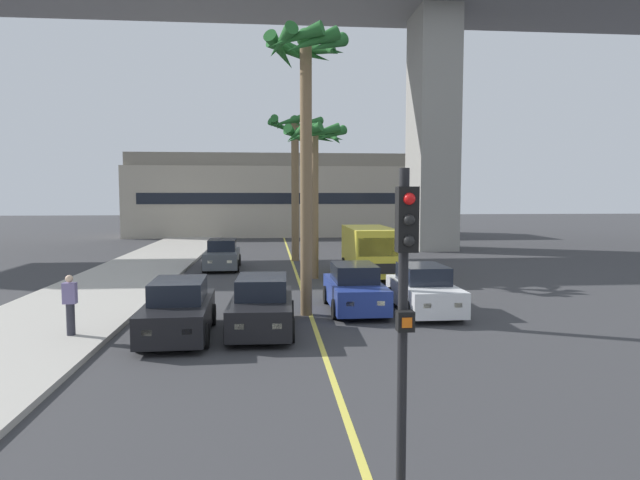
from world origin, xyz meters
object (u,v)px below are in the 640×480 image
(car_queue_front, at_px, (355,289))
(pedestrian_far_along, at_px, (70,304))
(car_queue_second, at_px, (262,306))
(traffic_light_median_near, at_px, (404,294))
(car_queue_fifth, at_px, (424,291))
(palm_tree_far_median, at_px, (295,150))
(car_queue_fourth, at_px, (222,255))
(palm_tree_mid_median, at_px, (314,148))
(delivery_van, at_px, (369,250))
(palm_tree_near_median, at_px, (306,85))
(car_queue_third, at_px, (178,311))

(car_queue_front, distance_m, pedestrian_far_along, 8.76)
(car_queue_second, relative_size, traffic_light_median_near, 0.99)
(car_queue_fifth, relative_size, palm_tree_far_median, 0.48)
(car_queue_fourth, relative_size, palm_tree_mid_median, 0.57)
(car_queue_fifth, height_order, delivery_van, delivery_van)
(traffic_light_median_near, height_order, palm_tree_near_median, palm_tree_near_median)
(car_queue_fourth, relative_size, palm_tree_near_median, 0.45)
(palm_tree_mid_median, bearing_deg, delivery_van, 4.74)
(car_queue_front, height_order, car_queue_third, same)
(delivery_van, distance_m, palm_tree_far_median, 9.20)
(traffic_light_median_near, height_order, palm_tree_far_median, palm_tree_far_median)
(palm_tree_near_median, xyz_separation_m, palm_tree_far_median, (0.36, 14.96, -0.83))
(car_queue_front, xyz_separation_m, car_queue_fifth, (2.25, -0.49, 0.00))
(car_queue_third, relative_size, palm_tree_near_median, 0.46)
(car_queue_second, xyz_separation_m, palm_tree_mid_median, (2.30, 9.91, 5.34))
(traffic_light_median_near, height_order, palm_tree_mid_median, palm_tree_mid_median)
(car_queue_third, relative_size, palm_tree_far_median, 0.49)
(car_queue_third, xyz_separation_m, palm_tree_near_median, (3.68, 2.44, 6.63))
(car_queue_front, xyz_separation_m, palm_tree_mid_median, (-0.78, 7.29, 5.34))
(car_queue_second, height_order, traffic_light_median_near, traffic_light_median_near)
(car_queue_fifth, xyz_separation_m, delivery_van, (-0.39, 8.00, 0.57))
(traffic_light_median_near, bearing_deg, palm_tree_far_median, 90.11)
(car_queue_third, height_order, car_queue_fourth, same)
(palm_tree_near_median, bearing_deg, car_queue_second, -124.48)
(car_queue_fourth, distance_m, palm_tree_far_median, 7.83)
(palm_tree_far_median, bearing_deg, car_queue_fourth, -139.83)
(palm_tree_near_median, bearing_deg, palm_tree_far_median, 88.61)
(palm_tree_far_median, bearing_deg, traffic_light_median_near, -89.89)
(car_queue_second, bearing_deg, palm_tree_far_median, 84.07)
(palm_tree_mid_median, distance_m, palm_tree_far_median, 7.13)
(car_queue_third, distance_m, car_queue_fourth, 14.01)
(car_queue_fifth, height_order, traffic_light_median_near, traffic_light_median_near)
(car_queue_second, xyz_separation_m, delivery_van, (4.94, 10.13, 0.57))
(car_queue_fifth, relative_size, pedestrian_far_along, 2.53)
(car_queue_fourth, distance_m, palm_tree_near_median, 13.83)
(palm_tree_far_median, bearing_deg, car_queue_front, -84.79)
(car_queue_second, relative_size, car_queue_fourth, 1.00)
(delivery_van, distance_m, palm_tree_near_median, 10.71)
(car_queue_third, height_order, traffic_light_median_near, traffic_light_median_near)
(car_queue_fifth, distance_m, palm_tree_far_median, 16.35)
(car_queue_second, relative_size, delivery_van, 0.79)
(car_queue_fifth, relative_size, palm_tree_mid_median, 0.57)
(palm_tree_mid_median, bearing_deg, car_queue_second, -103.08)
(palm_tree_near_median, bearing_deg, car_queue_fourth, 107.53)
(car_queue_fifth, xyz_separation_m, palm_tree_near_median, (-3.92, -0.09, 6.63))
(car_queue_fifth, height_order, palm_tree_mid_median, palm_tree_mid_median)
(car_queue_front, bearing_deg, palm_tree_far_median, 95.21)
(car_queue_second, xyz_separation_m, palm_tree_near_median, (1.40, 2.04, 6.63))
(car_queue_second, distance_m, traffic_light_median_near, 9.69)
(car_queue_second, bearing_deg, pedestrian_far_along, -173.64)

